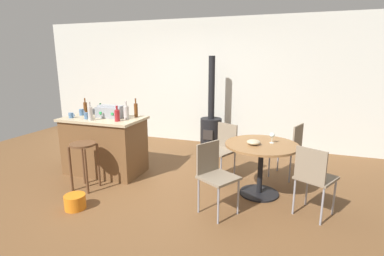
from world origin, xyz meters
name	(u,v)px	position (x,y,z in m)	size (l,w,h in m)	color
ground_plane	(155,183)	(0.00, 0.00, 0.00)	(8.80, 8.80, 0.00)	brown
back_wall	(204,82)	(0.00, 2.48, 1.35)	(8.00, 0.10, 2.70)	beige
kitchen_island	(105,145)	(-0.98, 0.14, 0.47)	(1.29, 0.75, 0.93)	brown
wooden_stool	(84,155)	(-0.87, -0.51, 0.51)	(0.36, 0.36, 0.69)	brown
dining_table	(261,156)	(1.55, 0.14, 0.56)	(0.99, 0.99, 0.74)	black
folding_chair_near	(289,146)	(1.90, 0.90, 0.53)	(0.51, 0.51, 0.88)	#7F705B
folding_chair_far	(222,147)	(0.92, 0.50, 0.52)	(0.53, 0.53, 0.88)	#7F705B
folding_chair_left	(215,172)	(1.08, -0.53, 0.52)	(0.55, 0.55, 0.87)	#7F705B
folding_chair_right	(314,176)	(2.21, -0.27, 0.53)	(0.54, 0.54, 0.88)	#7F705B
wood_stove	(211,127)	(0.32, 1.96, 0.47)	(0.44, 0.45, 1.92)	black
toolbox	(111,112)	(-0.87, 0.20, 1.02)	(0.44, 0.26, 0.20)	gray
bottle_0	(117,115)	(-0.60, -0.03, 1.02)	(0.08, 0.08, 0.24)	maroon
bottle_1	(126,112)	(-0.56, 0.18, 1.04)	(0.08, 0.08, 0.28)	#B7B2AD
bottle_2	(85,108)	(-1.49, 0.36, 1.03)	(0.06, 0.06, 0.27)	#603314
bottle_3	(136,110)	(-0.51, 0.38, 1.05)	(0.06, 0.06, 0.31)	#603314
bottle_4	(90,113)	(-1.02, -0.11, 1.04)	(0.07, 0.07, 0.29)	#B7B2AD
bottle_5	(101,111)	(-1.13, 0.30, 1.01)	(0.08, 0.08, 0.21)	#194C23
cup_0	(95,112)	(-1.30, 0.35, 0.98)	(0.12, 0.09, 0.09)	#383838
cup_1	(82,112)	(-1.44, 0.19, 0.98)	(0.11, 0.08, 0.11)	#4C7099
cup_2	(87,116)	(-1.15, -0.04, 0.98)	(0.11, 0.08, 0.10)	#4C7099
cup_3	(71,115)	(-1.44, -0.05, 0.97)	(0.11, 0.08, 0.08)	#4C7099
wine_glass	(272,135)	(1.68, 0.23, 0.84)	(0.07, 0.07, 0.14)	silver
serving_bowl	(254,142)	(1.45, 0.06, 0.77)	(0.18, 0.18, 0.07)	tan
plastic_bucket	(75,202)	(-0.60, -1.06, 0.09)	(0.26, 0.26, 0.18)	orange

